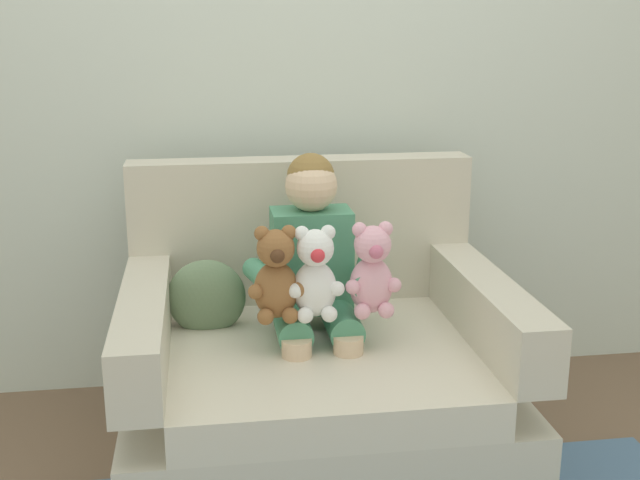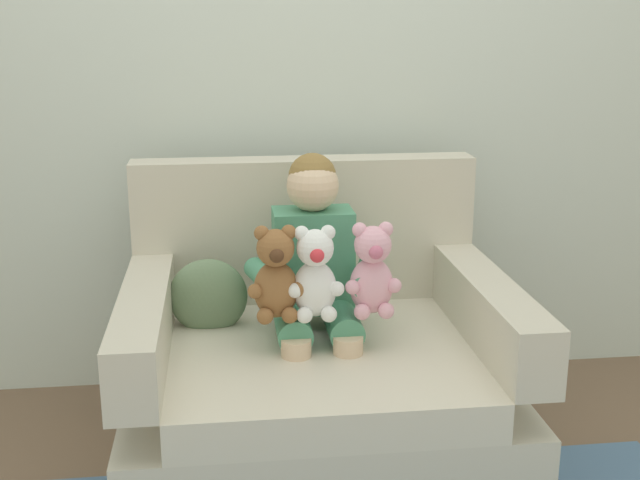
{
  "view_description": "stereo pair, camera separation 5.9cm",
  "coord_description": "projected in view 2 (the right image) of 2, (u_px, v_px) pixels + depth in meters",
  "views": [
    {
      "loc": [
        -0.35,
        -2.38,
        1.42
      ],
      "look_at": [
        -0.0,
        -0.05,
        0.77
      ],
      "focal_mm": 45.49,
      "sensor_mm": 36.0,
      "label": 1
    },
    {
      "loc": [
        -0.29,
        -2.39,
        1.42
      ],
      "look_at": [
        -0.0,
        -0.05,
        0.77
      ],
      "focal_mm": 45.49,
      "sensor_mm": 36.0,
      "label": 2
    }
  ],
  "objects": [
    {
      "name": "plush_pink",
      "position": [
        372.0,
        272.0,
        2.48
      ],
      "size": [
        0.17,
        0.14,
        0.29
      ],
      "rotation": [
        0.0,
        0.0,
        -0.21
      ],
      "color": "#EAA8BC",
      "rests_on": "armchair"
    },
    {
      "name": "plush_brown",
      "position": [
        276.0,
        276.0,
        2.44
      ],
      "size": [
        0.17,
        0.14,
        0.29
      ],
      "rotation": [
        0.0,
        0.0,
        -0.08
      ],
      "color": "brown",
      "rests_on": "armchair"
    },
    {
      "name": "throw_pillow",
      "position": [
        208.0,
        297.0,
        2.7
      ],
      "size": [
        0.26,
        0.12,
        0.26
      ],
      "primitive_type": "ellipsoid",
      "rotation": [
        0.0,
        0.0,
        -0.02
      ],
      "color": "slate",
      "rests_on": "armchair"
    },
    {
      "name": "armchair",
      "position": [
        317.0,
        372.0,
        2.66
      ],
      "size": [
        1.21,
        1.0,
        0.94
      ],
      "color": "beige",
      "rests_on": "ground"
    },
    {
      "name": "seated_child",
      "position": [
        315.0,
        270.0,
        2.61
      ],
      "size": [
        0.45,
        0.39,
        0.82
      ],
      "rotation": [
        0.0,
        0.0,
        0.03
      ],
      "color": "#4C9370",
      "rests_on": "armchair"
    },
    {
      "name": "plush_white",
      "position": [
        315.0,
        275.0,
        2.45
      ],
      "size": [
        0.17,
        0.14,
        0.29
      ],
      "rotation": [
        0.0,
        0.0,
        0.11
      ],
      "color": "white",
      "rests_on": "armchair"
    },
    {
      "name": "ground_plane",
      "position": [
        319.0,
        458.0,
        2.7
      ],
      "size": [
        8.0,
        8.0,
        0.0
      ],
      "primitive_type": "plane",
      "color": "brown"
    },
    {
      "name": "back_wall",
      "position": [
        295.0,
        50.0,
        3.03
      ],
      "size": [
        6.0,
        0.1,
        2.6
      ],
      "primitive_type": "cube",
      "color": "silver",
      "rests_on": "ground"
    }
  ]
}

